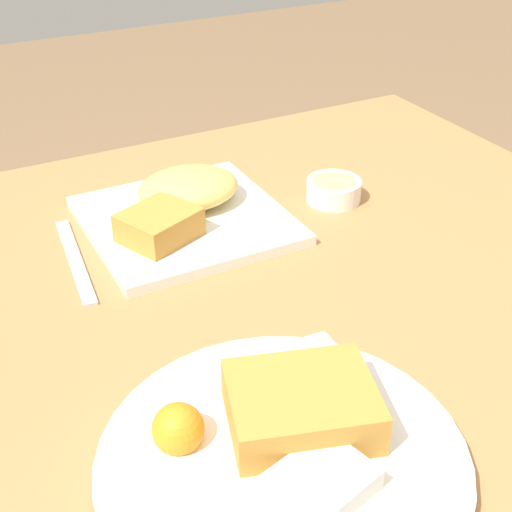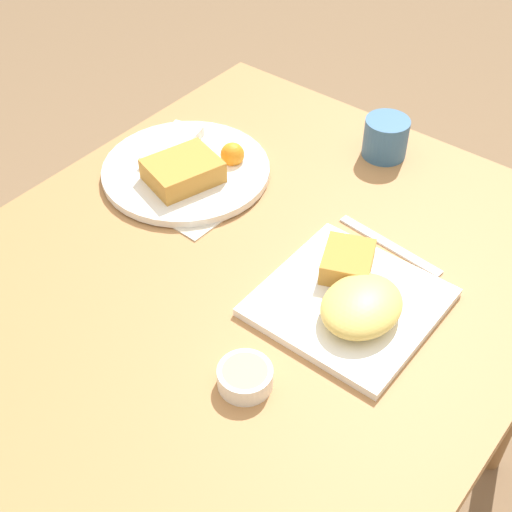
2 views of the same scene
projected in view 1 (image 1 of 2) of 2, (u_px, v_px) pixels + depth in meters
dining_table at (268, 340)px, 0.87m from camera, size 1.02×0.88×0.77m
menu_card at (306, 429)px, 0.62m from camera, size 0.18×0.23×0.00m
plate_square_near at (183, 208)px, 0.92m from camera, size 0.25×0.25×0.06m
plate_oval_far at (283, 449)px, 0.58m from camera, size 0.31×0.31×0.05m
sauce_ramekin at (334, 190)px, 0.98m from camera, size 0.08×0.08×0.03m
butter_knife at (75, 260)px, 0.85m from camera, size 0.04×0.20×0.00m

